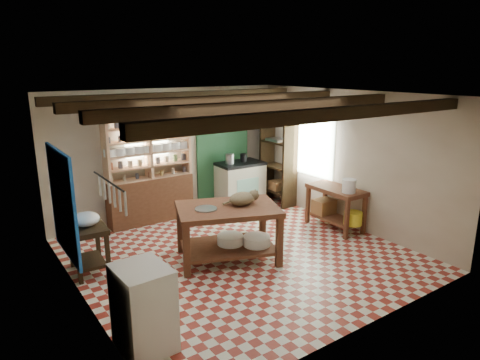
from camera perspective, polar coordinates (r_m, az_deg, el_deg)
floor at (r=7.17m, az=-0.01°, el=-9.99°), size 5.00×5.00×0.02m
ceiling at (r=6.52m, az=-0.02°, el=11.31°), size 5.00×5.00×0.02m
wall_back at (r=8.84m, az=-9.29°, el=3.57°), size 5.00×0.04×2.60m
wall_front at (r=4.97m, az=16.70°, el=-5.85°), size 5.00×0.04×2.60m
wall_left at (r=5.74m, az=-21.04°, el=-3.44°), size 0.04×5.00×2.60m
wall_right at (r=8.36m, az=14.23°, el=2.66°), size 0.04×5.00×2.60m
ceiling_beams at (r=6.52m, az=-0.02°, el=10.26°), size 5.00×3.80×0.15m
blue_wall_patch at (r=6.65m, az=-22.54°, el=-2.96°), size 0.04×1.40×1.60m
green_wall_patch at (r=9.42m, az=-2.32°, el=4.14°), size 1.30×0.04×2.30m
window_back at (r=8.56m, az=-12.38°, el=5.77°), size 0.90×0.02×0.80m
window_right at (r=9.00m, az=9.41°, el=4.42°), size 0.02×1.30×1.20m
utensil_rail at (r=4.51m, az=-17.10°, el=-1.60°), size 0.06×0.90×0.28m
pot_rack at (r=8.94m, az=-0.92°, el=9.59°), size 0.86×0.12×0.36m
shelving_unit at (r=8.50m, az=-12.02°, el=1.60°), size 1.70×0.34×2.20m
tall_rack at (r=9.53m, az=5.11°, el=2.69°), size 0.40×0.86×2.00m
work_table at (r=6.85m, az=-1.63°, el=-7.09°), size 1.83×1.53×0.89m
stove at (r=9.45m, az=-0.05°, el=-0.53°), size 1.03×0.71×0.98m
prep_table at (r=6.85m, az=-19.52°, el=-8.65°), size 0.55×0.77×0.74m
white_cabinet at (r=4.94m, az=-12.75°, el=-16.31°), size 0.56×0.66×0.96m
right_counter at (r=8.34m, az=12.57°, el=-3.66°), size 0.59×1.14×0.81m
cat at (r=6.77m, az=0.32°, el=-2.49°), size 0.50×0.42×0.20m
steel_tray at (r=6.59m, az=-4.56°, el=-3.85°), size 0.44×0.44×0.02m
basin_large at (r=6.96m, az=-1.31°, el=-7.93°), size 0.55×0.55×0.15m
basin_small at (r=6.91m, az=2.24°, el=-8.08°), size 0.56×0.56×0.15m
kettle_left at (r=9.18m, az=-1.37°, el=2.86°), size 0.19×0.19×0.21m
kettle_right at (r=9.37m, az=0.46°, el=2.99°), size 0.15×0.15×0.18m
enamel_bowl at (r=6.68m, az=-19.87°, el=-4.93°), size 0.43×0.43×0.20m
white_bucket at (r=7.93m, az=14.33°, el=-0.76°), size 0.25×0.25×0.25m
wicker_basket at (r=8.56m, az=11.12°, el=-3.46°), size 0.40×0.33×0.28m
yellow_tub at (r=8.08m, az=14.82°, el=-4.95°), size 0.34×0.34×0.24m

